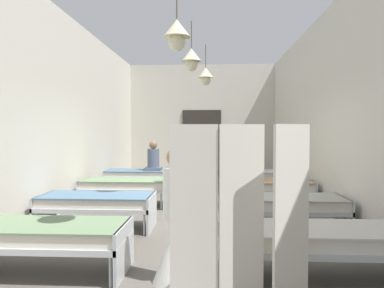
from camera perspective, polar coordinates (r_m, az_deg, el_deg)
ground_plane at (r=7.08m, az=0.15°, el=-11.74°), size 5.84×13.12×0.10m
room_shell at (r=8.08m, az=0.58°, el=4.85°), size 5.64×12.72×4.05m
bed_left_row_0 at (r=4.62m, az=-22.26°, el=-13.18°), size 1.90×0.84×0.57m
bed_right_row_0 at (r=4.37m, az=19.74°, el=-14.02°), size 1.90×0.84×0.57m
bed_left_row_1 at (r=6.34m, az=-14.80°, el=-8.93°), size 1.90×0.84×0.57m
bed_right_row_1 at (r=6.16m, az=14.61°, el=-9.24°), size 1.90×0.84×0.57m
bed_left_row_2 at (r=8.14m, az=-10.67°, el=-6.45°), size 1.90×0.84×0.57m
bed_right_row_2 at (r=8.01m, az=11.88°, el=-6.61°), size 1.90×0.84×0.57m
bed_left_row_3 at (r=9.98m, az=-8.07°, el=-4.86°), size 1.90×0.84×0.57m
bed_right_row_3 at (r=9.87m, az=10.18°, el=-4.96°), size 1.90×0.84×0.57m
nurse_near_aisle at (r=7.47m, az=-2.29°, el=-6.48°), size 0.52×0.52×1.49m
nurse_mid_aisle at (r=4.02m, az=-2.44°, el=-13.99°), size 0.52×0.52×1.49m
patient_seated_primary at (r=7.98m, az=9.33°, el=-3.51°), size 0.44×0.44×0.80m
patient_seated_secondary at (r=9.84m, az=-6.12°, el=-2.44°), size 0.44×0.44×0.80m
potted_plant at (r=10.55m, az=1.61°, el=-2.30°), size 0.68×0.68×1.31m
privacy_screen at (r=3.25m, az=7.90°, el=-12.06°), size 1.23×0.28×1.70m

